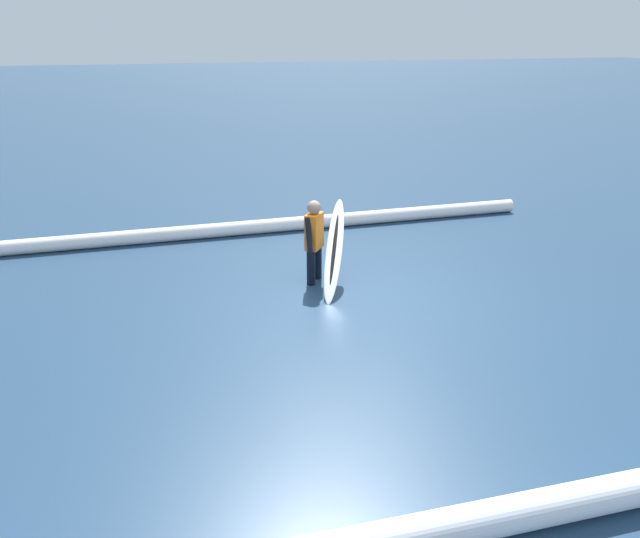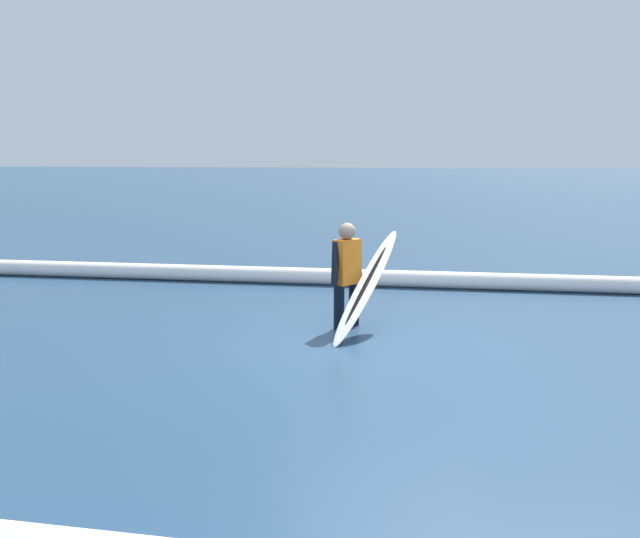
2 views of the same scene
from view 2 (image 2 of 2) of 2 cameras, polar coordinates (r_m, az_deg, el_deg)
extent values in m
plane|color=navy|center=(8.07, 5.71, -6.37)|extent=(158.64, 158.64, 0.00)
cylinder|color=black|center=(8.78, 2.94, -3.01)|extent=(0.14, 0.14, 0.58)
cylinder|color=black|center=(8.59, 1.64, -3.30)|extent=(0.14, 0.14, 0.58)
cube|color=orange|center=(8.57, 2.32, 0.63)|extent=(0.37, 0.39, 0.58)
sphere|color=gray|center=(8.51, 2.34, 3.26)|extent=(0.22, 0.22, 0.22)
cylinder|color=black|center=(8.72, 3.31, 0.79)|extent=(0.09, 0.23, 0.55)
cylinder|color=black|center=(8.42, 1.30, 0.46)|extent=(0.09, 0.24, 0.55)
ellipsoid|color=white|center=(8.38, 4.02, -1.41)|extent=(0.92, 1.56, 1.26)
ellipsoid|color=black|center=(8.38, 4.02, -1.38)|extent=(0.63, 1.21, 1.02)
cylinder|color=white|center=(11.70, -6.05, -0.46)|extent=(14.86, 0.75, 0.28)
camera|label=1|loc=(3.58, -89.10, 25.54)|focal=32.68mm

